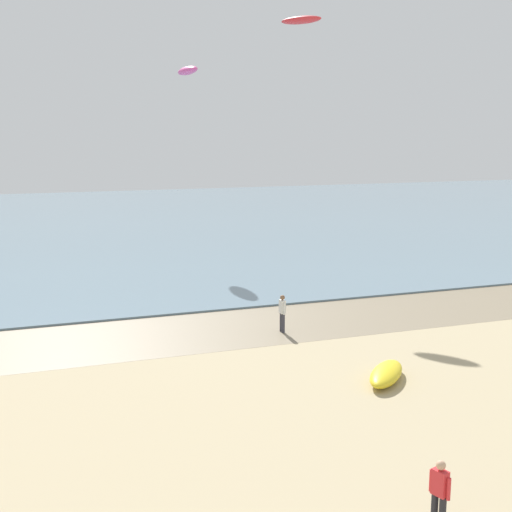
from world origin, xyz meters
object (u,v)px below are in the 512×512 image
(person_nearest_camera, at_px, (439,493))
(person_left_flank, at_px, (282,312))
(kite_aloft_6, at_px, (301,20))
(grounded_kite, at_px, (386,374))
(kite_aloft_7, at_px, (188,71))

(person_nearest_camera, bearing_deg, person_left_flank, 81.69)
(person_left_flank, bearing_deg, kite_aloft_6, 63.90)
(person_nearest_camera, height_order, person_left_flank, same)
(person_left_flank, bearing_deg, grounded_kite, -78.84)
(person_nearest_camera, distance_m, kite_aloft_7, 38.72)
(grounded_kite, relative_size, kite_aloft_6, 1.05)
(person_nearest_camera, xyz_separation_m, grounded_kite, (3.59, 8.51, -0.64))
(person_nearest_camera, relative_size, person_left_flank, 1.00)
(grounded_kite, bearing_deg, kite_aloft_7, -136.53)
(kite_aloft_6, bearing_deg, person_nearest_camera, -53.46)
(person_nearest_camera, bearing_deg, kite_aloft_6, 73.88)
(person_left_flank, bearing_deg, person_nearest_camera, -98.31)
(kite_aloft_6, distance_m, kite_aloft_7, 11.40)
(person_nearest_camera, xyz_separation_m, kite_aloft_6, (7.61, 26.31, 14.41))
(person_left_flank, distance_m, grounded_kite, 7.01)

